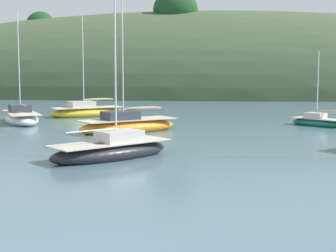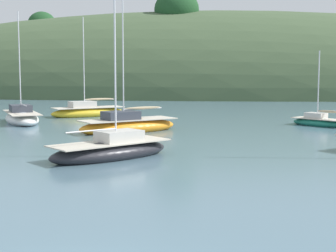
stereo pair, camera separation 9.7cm
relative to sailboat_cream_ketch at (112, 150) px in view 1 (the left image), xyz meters
name	(u,v)px [view 1 (the left image)]	position (x,y,z in m)	size (l,w,h in m)	color
far_shoreline_hill	(200,95)	(2.39, 66.97, -0.35)	(150.00, 36.00, 33.29)	#425638
sailboat_cream_ketch	(112,150)	(0.00, 0.00, 0.00)	(6.40, 6.48, 8.72)	#232328
sailboat_white_near	(21,118)	(-11.25, 16.58, 0.04)	(5.96, 7.87, 9.67)	white
sailboat_teal_outer	(127,125)	(-1.14, 11.18, 0.05)	(7.63, 6.81, 11.10)	orange
sailboat_navy_dinghy	(87,112)	(-7.24, 23.30, 0.04)	(7.52, 6.35, 9.80)	gold
sailboat_yellow_far	(319,122)	(13.55, 16.53, -0.08)	(4.71, 4.53, 6.19)	#196B56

